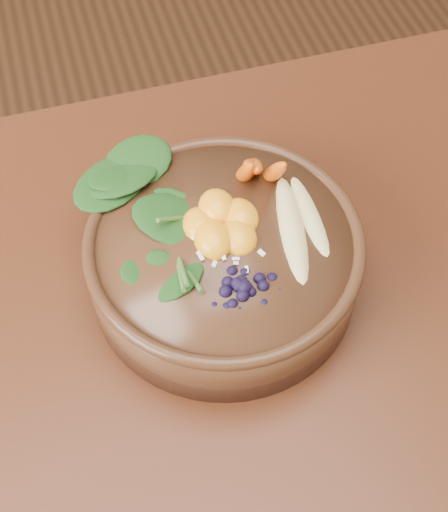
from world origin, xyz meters
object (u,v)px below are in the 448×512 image
Objects in this scene: kale_heap at (168,191)px; banana_halves at (302,214)px; dining_table at (143,465)px; stoneware_bowl at (224,262)px; carrot_cluster at (255,150)px; mandarin_cluster at (222,217)px; blueberry_pile at (242,277)px.

banana_halves is (0.12, -0.06, -0.01)m from kale_heap.
banana_halves is (0.21, 0.14, 0.18)m from dining_table.
kale_heap is at bearing 124.27° from stoneware_bowl.
carrot_cluster reaches higher than banana_halves.
dining_table is 0.28m from kale_heap.
kale_heap is 0.13m from banana_halves.
carrot_cluster reaches higher than mandarin_cluster.
kale_heap is at bearing 156.45° from banana_halves.
stoneware_bowl is 0.08m from blueberry_pile.
stoneware_bowl is at bearing -98.94° from mandarin_cluster.
stoneware_bowl is at bearing -177.26° from banana_halves.
stoneware_bowl is 0.09m from kale_heap.
stoneware_bowl is at bearing -55.73° from kale_heap.
blueberry_pile is (0.04, -0.12, -0.00)m from kale_heap.
banana_halves reaches higher than dining_table.
blueberry_pile is at bearing -109.55° from carrot_cluster.
mandarin_cluster is 0.69× the size of blueberry_pile.
mandarin_cluster is (0.04, -0.04, -0.01)m from kale_heap.
kale_heap is 0.06m from mandarin_cluster.
mandarin_cluster is (-0.08, 0.02, 0.00)m from banana_halves.
blueberry_pile is (-0.08, -0.06, 0.01)m from banana_halves.
blueberry_pile is at bearing -141.51° from banana_halves.
stoneware_bowl is at bearing -123.69° from carrot_cluster.
carrot_cluster is (0.05, 0.07, 0.08)m from stoneware_bowl.
banana_halves is 1.77× the size of mandarin_cluster.
blueberry_pile is at bearing -70.80° from kale_heap.
banana_halves reaches higher than stoneware_bowl.
dining_table is 0.23m from stoneware_bowl.
kale_heap reaches higher than stoneware_bowl.
kale_heap is at bearing 65.88° from dining_table.
kale_heap is at bearing -169.49° from carrot_cluster.
kale_heap is 1.17× the size of banana_halves.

